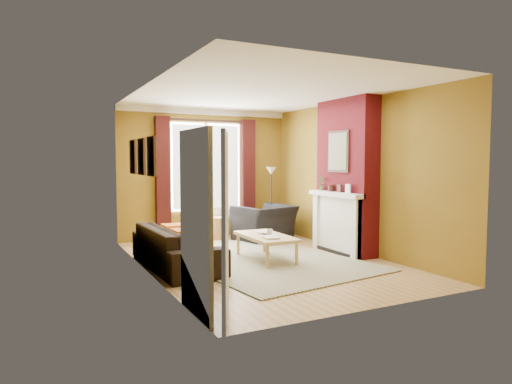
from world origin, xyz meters
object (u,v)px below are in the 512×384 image
at_px(sofa, 176,247).
at_px(floor_lamp, 271,182).
at_px(coffee_table, 266,238).
at_px(armchair, 264,223).
at_px(wicker_stool, 220,228).

relative_size(sofa, floor_lamp, 1.44).
relative_size(sofa, coffee_table, 1.69).
distance_m(armchair, coffee_table, 1.97).
distance_m(coffee_table, floor_lamp, 2.58).
xyz_separation_m(wicker_stool, floor_lamp, (1.11, -0.24, 0.98)).
bearing_deg(wicker_stool, floor_lamp, -12.36).
relative_size(sofa, armchair, 1.96).
bearing_deg(floor_lamp, sofa, -145.08).
relative_size(armchair, floor_lamp, 0.74).
bearing_deg(sofa, floor_lamp, -56.87).
relative_size(armchair, coffee_table, 0.86).
xyz_separation_m(coffee_table, floor_lamp, (1.24, 2.10, 0.83)).
xyz_separation_m(sofa, armchair, (2.38, 1.57, 0.04)).
xyz_separation_m(armchair, coffee_table, (-0.89, -1.76, 0.02)).
bearing_deg(armchair, floor_lamp, -150.56).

